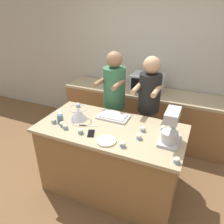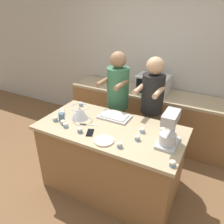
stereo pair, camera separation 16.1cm
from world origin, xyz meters
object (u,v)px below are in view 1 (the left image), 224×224
(person_left, at_px, (114,104))
(cupcake_7, at_px, (65,127))
(cell_phone, at_px, (91,133))
(cupcake_5, at_px, (78,105))
(small_plate, at_px, (106,141))
(cupcake_2, at_px, (60,112))
(mixing_bowl, at_px, (78,113))
(stand_mixer, at_px, (171,128))
(cupcake_1, at_px, (60,114))
(cupcake_3, at_px, (123,144))
(microwave_oven, at_px, (147,83))
(cupcake_6, at_px, (81,131))
(cupcake_8, at_px, (62,124))
(knife, at_px, (87,126))
(cupcake_0, at_px, (54,121))
(person_right, at_px, (148,111))
(cupcake_11, at_px, (139,137))
(drinking_glass, at_px, (60,119))
(cupcake_9, at_px, (143,129))
(cupcake_4, at_px, (163,128))
(baking_tray, at_px, (113,116))
(cupcake_10, at_px, (177,160))

(person_left, relative_size, cupcake_7, 27.39)
(cell_phone, xyz_separation_m, cupcake_5, (-0.50, 0.54, 0.02))
(small_plate, relative_size, cupcake_2, 3.46)
(mixing_bowl, distance_m, cupcake_2, 0.30)
(stand_mixer, height_order, mixing_bowl, stand_mixer)
(small_plate, distance_m, cupcake_1, 0.82)
(mixing_bowl, relative_size, cupcake_3, 3.84)
(microwave_oven, distance_m, cupcake_6, 1.68)
(cupcake_2, height_order, cupcake_6, same)
(microwave_oven, relative_size, cupcake_8, 8.51)
(mixing_bowl, height_order, cupcake_3, mixing_bowl)
(knife, height_order, cupcake_0, cupcake_0)
(person_left, distance_m, person_right, 0.52)
(cupcake_11, bearing_deg, mixing_bowl, 172.32)
(drinking_glass, distance_m, cupcake_6, 0.35)
(person_right, xyz_separation_m, drinking_glass, (-0.84, -0.86, 0.11))
(drinking_glass, distance_m, cupcake_8, 0.08)
(drinking_glass, bearing_deg, cupcake_0, -160.03)
(person_right, relative_size, cupcake_7, 27.10)
(mixing_bowl, relative_size, cupcake_7, 3.84)
(drinking_glass, bearing_deg, cupcake_9, 13.39)
(small_plate, distance_m, cupcake_5, 0.94)
(knife, height_order, cupcake_1, cupcake_1)
(person_left, relative_size, drinking_glass, 15.08)
(cupcake_4, relative_size, cupcake_7, 1.00)
(cupcake_11, bearing_deg, small_plate, -147.65)
(baking_tray, height_order, cupcake_10, cupcake_10)
(small_plate, relative_size, cupcake_7, 3.46)
(knife, bearing_deg, drinking_glass, -166.99)
(cupcake_7, bearing_deg, cupcake_5, 108.13)
(mixing_bowl, xyz_separation_m, small_plate, (0.52, -0.30, -0.07))
(cupcake_0, xyz_separation_m, cupcake_11, (1.04, 0.09, 0.00))
(baking_tray, distance_m, cupcake_8, 0.64)
(cupcake_1, height_order, cupcake_2, same)
(microwave_oven, bearing_deg, person_left, -113.68)
(cupcake_0, relative_size, cupcake_9, 1.00)
(person_right, bearing_deg, cupcake_5, -156.65)
(cell_phone, bearing_deg, cupcake_8, 178.76)
(drinking_glass, bearing_deg, cupcake_7, -34.16)
(stand_mixer, height_order, cupcake_3, stand_mixer)
(person_right, bearing_deg, cupcake_10, -62.03)
(knife, height_order, cupcake_9, cupcake_9)
(cupcake_1, distance_m, cupcake_8, 0.25)
(cupcake_3, bearing_deg, cupcake_11, 61.16)
(cupcake_1, relative_size, cupcake_10, 1.00)
(mixing_bowl, bearing_deg, knife, -28.52)
(cupcake_6, bearing_deg, baking_tray, 69.13)
(cupcake_2, xyz_separation_m, cupcake_10, (1.54, -0.36, 0.00))
(small_plate, height_order, cupcake_0, cupcake_0)
(cupcake_6, bearing_deg, cupcake_4, 28.08)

